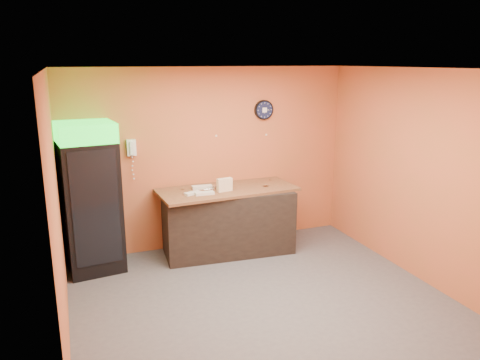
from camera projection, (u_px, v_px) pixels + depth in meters
name	position (u px, v px, depth m)	size (l,w,h in m)	color
floor	(260.00, 298.00, 5.85)	(4.50, 4.50, 0.00)	#47474C
back_wall	(210.00, 158.00, 7.32)	(4.50, 0.02, 2.80)	#CB5C39
left_wall	(57.00, 212.00, 4.73)	(0.02, 4.00, 2.80)	#CB5C39
right_wall	(415.00, 174.00, 6.28)	(0.02, 4.00, 2.80)	#CB5C39
ceiling	(262.00, 69.00, 5.16)	(4.50, 4.00, 0.02)	white
beverage_cooler	(90.00, 200.00, 6.41)	(0.81, 0.82, 2.09)	black
prep_counter	(228.00, 221.00, 7.20)	(1.93, 0.86, 0.97)	black
wall_clock	(264.00, 110.00, 7.42)	(0.31, 0.06, 0.31)	black
wall_phone	(131.00, 148.00, 6.79)	(0.13, 0.11, 0.24)	white
butcher_paper	(227.00, 190.00, 7.07)	(2.07, 0.89, 0.04)	brown
sub_roll_stack	(225.00, 185.00, 6.90)	(0.24, 0.12, 0.20)	#F6E1C0
wrapped_sandwich_left	(193.00, 193.00, 6.76)	(0.25, 0.10, 0.04)	silver
wrapped_sandwich_mid	(204.00, 193.00, 6.74)	(0.28, 0.11, 0.04)	silver
wrapped_sandwich_right	(202.00, 187.00, 7.06)	(0.30, 0.12, 0.04)	silver
kitchen_tool	(214.00, 187.00, 7.00)	(0.06, 0.06, 0.06)	silver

